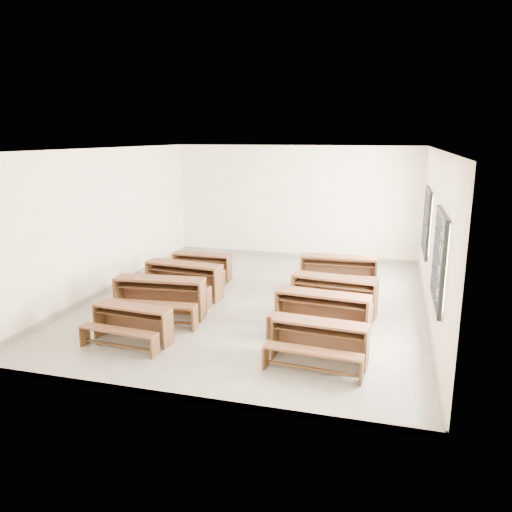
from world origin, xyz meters
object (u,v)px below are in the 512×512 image
(desk_set_5, at_px, (322,311))
(desk_set_1, at_px, (159,295))
(desk_set_2, at_px, (183,278))
(desk_set_6, at_px, (333,293))
(desk_set_4, at_px, (319,340))
(desk_set_7, at_px, (338,270))
(desk_set_0, at_px, (131,322))
(desk_set_3, at_px, (201,265))

(desk_set_5, bearing_deg, desk_set_1, -174.70)
(desk_set_2, distance_m, desk_set_6, 3.29)
(desk_set_2, height_order, desk_set_6, desk_set_2)
(desk_set_4, height_order, desk_set_7, desk_set_7)
(desk_set_4, xyz_separation_m, desk_set_5, (-0.13, 1.19, 0.05))
(desk_set_1, xyz_separation_m, desk_set_4, (3.28, -1.17, -0.07))
(desk_set_4, bearing_deg, desk_set_6, 96.01)
(desk_set_7, bearing_deg, desk_set_1, -140.24)
(desk_set_1, xyz_separation_m, desk_set_5, (3.15, 0.02, -0.02))
(desk_set_1, distance_m, desk_set_2, 1.27)
(desk_set_0, height_order, desk_set_7, desk_set_7)
(desk_set_6, bearing_deg, desk_set_7, 99.48)
(desk_set_2, relative_size, desk_set_3, 1.24)
(desk_set_0, relative_size, desk_set_2, 0.82)
(desk_set_1, height_order, desk_set_7, desk_set_1)
(desk_set_0, bearing_deg, desk_set_4, 5.20)
(desk_set_1, xyz_separation_m, desk_set_6, (3.23, 1.11, -0.02))
(desk_set_0, distance_m, desk_set_6, 3.91)
(desk_set_2, xyz_separation_m, desk_set_3, (-0.13, 1.42, -0.07))
(desk_set_3, bearing_deg, desk_set_0, -86.02)
(desk_set_2, xyz_separation_m, desk_set_4, (3.34, -2.44, -0.06))
(desk_set_7, bearing_deg, desk_set_5, -91.45)
(desk_set_3, distance_m, desk_set_6, 3.76)
(desk_set_1, bearing_deg, desk_set_3, 88.47)
(desk_set_0, xyz_separation_m, desk_set_3, (-0.26, 3.89, 0.01))
(desk_set_5, distance_m, desk_set_7, 2.77)
(desk_set_2, relative_size, desk_set_6, 1.01)
(desk_set_2, bearing_deg, desk_set_4, -30.62)
(desk_set_2, bearing_deg, desk_set_7, 30.88)
(desk_set_4, height_order, desk_set_6, desk_set_6)
(desk_set_0, bearing_deg, desk_set_2, 97.78)
(desk_set_2, xyz_separation_m, desk_set_6, (3.29, -0.15, -0.01))
(desk_set_3, xyz_separation_m, desk_set_7, (3.33, 0.09, 0.07))
(desk_set_2, distance_m, desk_set_4, 4.14)
(desk_set_1, relative_size, desk_set_5, 1.05)
(desk_set_0, distance_m, desk_set_1, 1.20)
(desk_set_2, relative_size, desk_set_4, 1.15)
(desk_set_0, distance_m, desk_set_2, 2.47)
(desk_set_2, height_order, desk_set_3, desk_set_2)
(desk_set_1, height_order, desk_set_2, desk_set_1)
(desk_set_4, relative_size, desk_set_6, 0.88)
(desk_set_4, distance_m, desk_set_5, 1.20)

